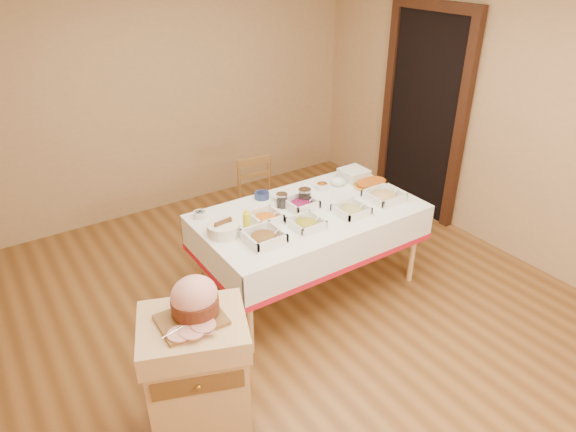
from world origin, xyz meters
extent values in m
plane|color=brown|center=(0.00, 0.00, 0.00)|extent=(5.00, 5.00, 0.00)
plane|color=tan|center=(0.00, 2.50, 1.30)|extent=(4.50, 0.00, 4.50)
plane|color=tan|center=(2.25, 0.00, 1.30)|extent=(0.00, 5.00, 5.00)
cube|color=black|center=(2.21, 0.90, 1.05)|extent=(0.06, 0.90, 2.10)
cube|color=#351A10|center=(2.19, 0.40, 1.05)|extent=(0.08, 0.10, 2.10)
cube|color=#351A10|center=(2.19, 1.40, 1.05)|extent=(0.08, 0.10, 2.10)
cube|color=#351A10|center=(2.19, 0.90, 2.15)|extent=(0.08, 1.10, 0.10)
cube|color=#E3B77D|center=(0.30, 0.30, 0.73)|extent=(1.80, 1.00, 0.04)
cylinder|color=#E3B77D|center=(-0.52, -0.12, 0.35)|extent=(0.05, 0.05, 0.71)
cylinder|color=#E3B77D|center=(-0.52, 0.72, 0.35)|extent=(0.05, 0.05, 0.71)
cylinder|color=#E3B77D|center=(1.12, -0.12, 0.35)|extent=(0.05, 0.05, 0.71)
cylinder|color=#E3B77D|center=(1.12, 0.72, 0.35)|extent=(0.05, 0.05, 0.71)
cube|color=white|center=(0.30, 0.30, 0.76)|extent=(1.82, 1.02, 0.01)
cube|color=#E3B77D|center=(-1.11, -0.53, 0.40)|extent=(0.69, 0.63, 0.60)
cube|color=#E3B77D|center=(-1.11, -0.53, 0.77)|extent=(0.74, 0.68, 0.15)
cube|color=brown|center=(-1.11, -0.77, 0.60)|extent=(0.47, 0.19, 0.12)
sphere|color=gold|center=(-1.11, -0.78, 0.60)|extent=(0.03, 0.03, 0.03)
cylinder|color=#E3B77D|center=(-1.36, -0.33, 0.05)|extent=(0.05, 0.05, 0.10)
cylinder|color=#E3B77D|center=(-0.86, -0.73, 0.05)|extent=(0.05, 0.05, 0.10)
cylinder|color=#E3B77D|center=(-0.86, -0.33, 0.05)|extent=(0.05, 0.05, 0.10)
cube|color=brown|center=(0.39, 1.23, 0.41)|extent=(0.43, 0.41, 0.03)
cylinder|color=brown|center=(0.20, 1.09, 0.20)|extent=(0.03, 0.03, 0.40)
cylinder|color=brown|center=(0.25, 1.41, 0.20)|extent=(0.03, 0.03, 0.40)
cylinder|color=brown|center=(0.52, 1.04, 0.20)|extent=(0.03, 0.03, 0.40)
cylinder|color=brown|center=(0.57, 1.36, 0.20)|extent=(0.03, 0.03, 0.40)
cylinder|color=brown|center=(0.25, 1.41, 0.62)|extent=(0.03, 0.03, 0.43)
cylinder|color=brown|center=(0.57, 1.36, 0.62)|extent=(0.03, 0.03, 0.43)
cube|color=brown|center=(0.41, 1.38, 0.79)|extent=(0.34, 0.08, 0.08)
cube|color=brown|center=(-1.11, -0.53, 0.86)|extent=(0.35, 0.28, 0.02)
ellipsoid|color=#EBA198|center=(-1.06, -0.50, 0.98)|extent=(0.26, 0.24, 0.23)
cylinder|color=#562613|center=(-1.06, -0.50, 0.92)|extent=(0.27, 0.27, 0.09)
cube|color=silver|center=(-1.15, -0.67, 0.87)|extent=(0.22, 0.10, 0.00)
cylinder|color=silver|center=(-1.18, -0.58, 0.88)|extent=(0.26, 0.08, 0.01)
cube|color=silver|center=(-0.26, 0.10, 0.77)|extent=(0.26, 0.26, 0.02)
ellipsoid|color=maroon|center=(-0.26, 0.10, 0.79)|extent=(0.20, 0.20, 0.07)
cylinder|color=silver|center=(-0.20, 0.07, 0.80)|extent=(0.16, 0.01, 0.12)
cube|color=silver|center=(0.12, 0.10, 0.77)|extent=(0.24, 0.24, 0.01)
ellipsoid|color=orange|center=(0.12, 0.10, 0.79)|extent=(0.18, 0.18, 0.06)
cylinder|color=silver|center=(0.18, 0.08, 0.79)|extent=(0.13, 0.01, 0.10)
cube|color=silver|center=(0.55, 0.07, 0.77)|extent=(0.24, 0.24, 0.01)
ellipsoid|color=tan|center=(0.55, 0.07, 0.79)|extent=(0.18, 0.18, 0.06)
cylinder|color=silver|center=(0.60, 0.05, 0.79)|extent=(0.13, 0.01, 0.10)
cube|color=silver|center=(0.94, 0.11, 0.77)|extent=(0.28, 0.28, 0.01)
ellipsoid|color=tan|center=(0.94, 0.11, 0.79)|extent=(0.21, 0.21, 0.07)
cylinder|color=silver|center=(1.00, 0.09, 0.79)|extent=(0.14, 0.01, 0.11)
cube|color=silver|center=(-0.09, 0.35, 0.77)|extent=(0.22, 0.22, 0.02)
ellipsoid|color=orange|center=(-0.09, 0.35, 0.79)|extent=(0.17, 0.17, 0.06)
cylinder|color=silver|center=(-0.04, 0.32, 0.80)|extent=(0.15, 0.01, 0.11)
cube|color=silver|center=(0.27, 0.38, 0.77)|extent=(0.23, 0.23, 0.02)
ellipsoid|color=maroon|center=(0.27, 0.38, 0.79)|extent=(0.18, 0.18, 0.06)
cylinder|color=silver|center=(0.33, 0.36, 0.80)|extent=(0.15, 0.01, 0.11)
cylinder|color=silver|center=(-0.49, 0.69, 0.78)|extent=(0.11, 0.11, 0.05)
cylinder|color=black|center=(-0.49, 0.69, 0.80)|extent=(0.08, 0.08, 0.02)
cylinder|color=navy|center=(0.10, 0.71, 0.79)|extent=(0.13, 0.13, 0.05)
cylinder|color=maroon|center=(0.10, 0.71, 0.80)|extent=(0.10, 0.10, 0.02)
cylinder|color=silver|center=(0.63, 0.57, 0.79)|extent=(0.11, 0.11, 0.06)
cylinder|color=orange|center=(0.63, 0.57, 0.81)|extent=(0.09, 0.09, 0.02)
imported|color=silver|center=(0.22, 0.58, 0.78)|extent=(0.15, 0.15, 0.04)
imported|color=silver|center=(0.81, 0.56, 0.78)|extent=(0.15, 0.15, 0.04)
cylinder|color=silver|center=(0.15, 0.48, 0.81)|extent=(0.09, 0.09, 0.11)
cylinder|color=silver|center=(0.15, 0.48, 0.87)|extent=(0.09, 0.09, 0.01)
cylinder|color=black|center=(0.15, 0.48, 0.80)|extent=(0.07, 0.07, 0.08)
cylinder|color=silver|center=(0.34, 0.42, 0.82)|extent=(0.10, 0.10, 0.12)
cylinder|color=silver|center=(0.34, 0.42, 0.89)|extent=(0.11, 0.11, 0.01)
cylinder|color=black|center=(0.34, 0.42, 0.80)|extent=(0.08, 0.08, 0.09)
cylinder|color=yellow|center=(-0.28, 0.31, 0.83)|extent=(0.06, 0.06, 0.15)
cone|color=yellow|center=(-0.28, 0.31, 0.92)|extent=(0.04, 0.04, 0.04)
cylinder|color=white|center=(-0.45, 0.35, 0.80)|extent=(0.25, 0.25, 0.09)
cube|color=silver|center=(1.00, 0.58, 0.77)|extent=(0.22, 0.22, 0.01)
cube|color=silver|center=(1.00, 0.58, 0.78)|extent=(0.22, 0.22, 0.01)
cube|color=silver|center=(1.00, 0.58, 0.79)|extent=(0.22, 0.22, 0.01)
cube|color=silver|center=(1.00, 0.58, 0.81)|extent=(0.22, 0.22, 0.01)
cube|color=silver|center=(1.00, 0.58, 0.82)|extent=(0.22, 0.22, 0.01)
cube|color=silver|center=(1.00, 0.58, 0.84)|extent=(0.22, 0.22, 0.01)
cube|color=silver|center=(1.00, 0.58, 0.85)|extent=(0.22, 0.22, 0.01)
ellipsoid|color=gold|center=(1.04, 0.38, 0.77)|extent=(0.34, 0.24, 0.03)
ellipsoid|color=#BB5614|center=(1.04, 0.38, 0.79)|extent=(0.29, 0.20, 0.03)
camera|label=1|loc=(-1.89, -2.67, 2.70)|focal=32.00mm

